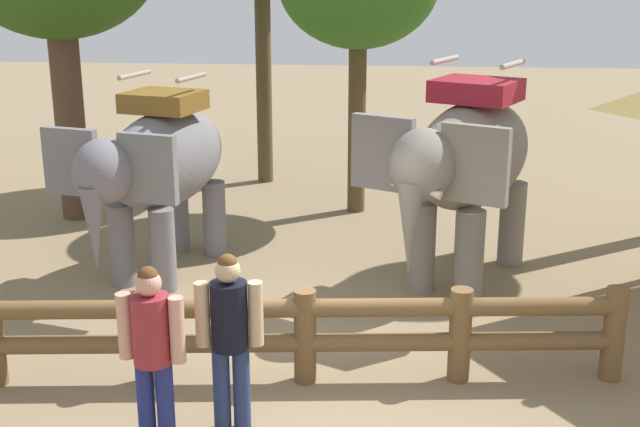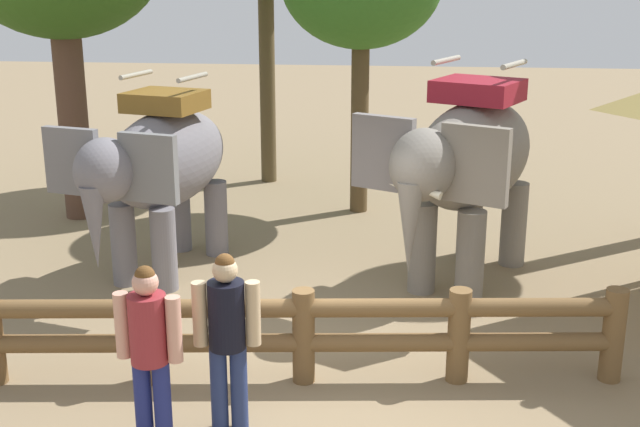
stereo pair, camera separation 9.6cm
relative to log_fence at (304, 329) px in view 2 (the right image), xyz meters
The scene contains 6 objects.
ground_plane 0.61m from the log_fence, 90.00° to the left, with size 60.00×60.00×0.00m, color #857051.
log_fence is the anchor object (origin of this frame).
elephant_near_left 4.03m from the log_fence, 128.19° to the left, with size 2.17×3.44×2.88m.
elephant_center 3.84m from the log_fence, 59.35° to the left, with size 2.83×3.67×3.11m.
tourist_woman_in_black 1.90m from the log_fence, 131.60° to the right, with size 0.63×0.37×1.78m.
tourist_man_in_blue 1.27m from the log_fence, 119.76° to the right, with size 0.63×0.39×1.80m.
Camera 2 is at (1.03, -8.06, 4.30)m, focal length 46.49 mm.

